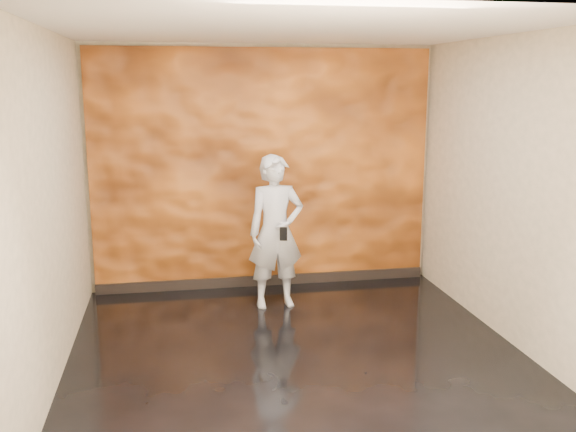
% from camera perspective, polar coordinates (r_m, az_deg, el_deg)
% --- Properties ---
extents(room, '(4.02, 4.02, 2.81)m').
position_cam_1_polar(room, '(5.51, 0.71, 1.61)').
color(room, black).
rests_on(room, ground).
extents(feature_wall, '(3.90, 0.06, 2.75)m').
position_cam_1_polar(feature_wall, '(7.42, -2.19, 4.12)').
color(feature_wall, orange).
rests_on(feature_wall, ground).
extents(baseboard, '(3.90, 0.04, 0.12)m').
position_cam_1_polar(baseboard, '(7.68, -2.07, -5.73)').
color(baseboard, black).
rests_on(baseboard, ground).
extents(man, '(0.63, 0.44, 1.64)m').
position_cam_1_polar(man, '(6.80, -1.09, -1.41)').
color(man, '#9A9DA8').
rests_on(man, ground).
extents(phone, '(0.08, 0.03, 0.14)m').
position_cam_1_polar(phone, '(6.60, -0.41, -1.61)').
color(phone, black).
rests_on(phone, man).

